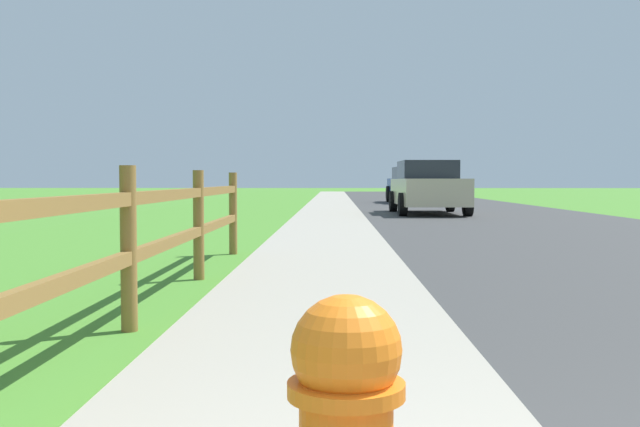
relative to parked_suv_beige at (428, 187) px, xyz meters
The scene contains 7 objects.
ground_plane 4.87m from the parked_suv_beige, 113.90° to the left, with size 120.00×120.00×0.00m, color #49882D.
road_asphalt 6.63m from the parked_suv_beige, 76.36° to the left, with size 7.00×66.00×0.01m, color #3C3C3C.
curb_concrete 8.13m from the parked_suv_beige, 127.72° to the left, with size 6.00×66.00×0.01m, color #A09A8B.
grass_verge 9.12m from the parked_suv_beige, 135.23° to the left, with size 5.00×66.00×0.00m, color #49882D.
rail_fence 17.29m from the parked_suv_beige, 104.02° to the right, with size 0.11×10.05×1.12m.
parked_suv_beige is the anchor object (origin of this frame).
parked_car_blue 10.17m from the parked_suv_beige, 86.33° to the left, with size 2.13×4.32×1.58m.
Camera 1 is at (-0.86, -0.92, 1.03)m, focal length 40.27 mm.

